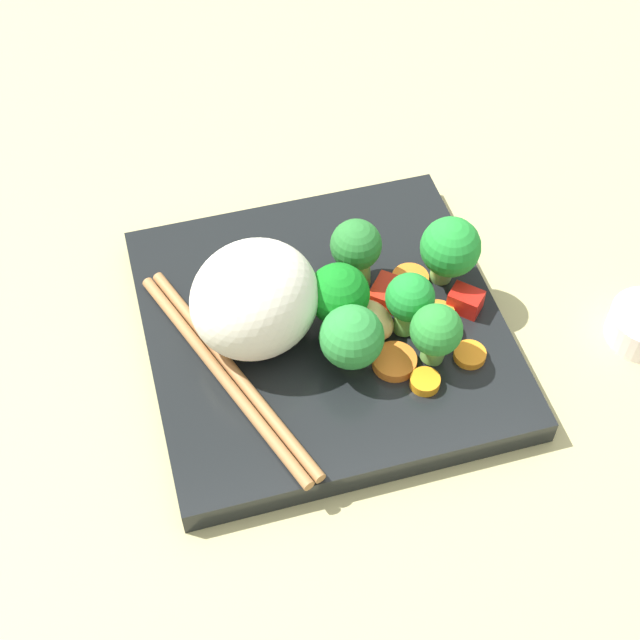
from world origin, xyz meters
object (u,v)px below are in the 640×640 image
object	(u,v)px
broccoli_floret_0	(410,300)
square_plate	(323,330)
rice_mound	(254,297)
carrot_slice_4	(470,355)
chopstick_pair	(227,372)

from	to	relation	value
broccoli_floret_0	square_plate	bearing A→B (deg)	-112.08
rice_mound	carrot_slice_4	bearing A→B (deg)	65.36
carrot_slice_4	chopstick_pair	world-z (taller)	chopstick_pair
square_plate	broccoli_floret_0	distance (cm)	7.03
square_plate	chopstick_pair	xyz separation A→B (cm)	(2.62, -7.50, 1.39)
rice_mound	broccoli_floret_0	distance (cm)	10.43
square_plate	chopstick_pair	world-z (taller)	chopstick_pair
square_plate	rice_mound	bearing A→B (deg)	-93.01
square_plate	carrot_slice_4	bearing A→B (deg)	55.67
square_plate	carrot_slice_4	distance (cm)	10.45
square_plate	rice_mound	world-z (taller)	rice_mound
broccoli_floret_0	carrot_slice_4	bearing A→B (deg)	41.07
broccoli_floret_0	carrot_slice_4	size ratio (longest dim) A/B	2.29
square_plate	rice_mound	distance (cm)	6.89
chopstick_pair	square_plate	bearing A→B (deg)	90.40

